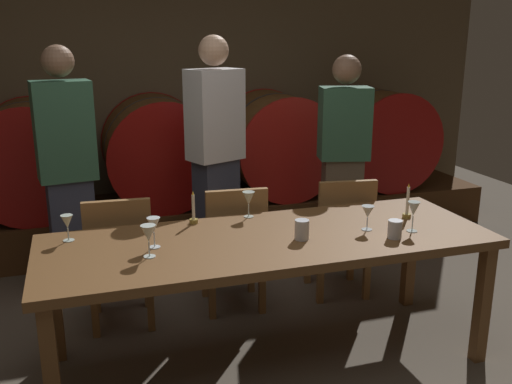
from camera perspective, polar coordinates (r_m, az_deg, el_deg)
back_wall at (r=5.56m, az=-10.48°, el=9.60°), size 6.83×0.24×2.54m
barrel_shelf at (r=5.25m, az=-9.09°, el=-2.87°), size 6.14×0.90×0.36m
wine_barrel_left at (r=5.05m, az=-21.56°, el=3.12°), size 0.95×0.83×0.95m
wine_barrel_center at (r=5.08m, az=-9.71°, el=4.07°), size 0.95×0.83×0.95m
wine_barrel_right at (r=5.34m, az=2.05°, el=4.85°), size 0.95×0.83×0.95m
wine_barrel_far_right at (r=5.78m, az=12.04°, el=5.35°), size 0.95×0.83×0.95m
dining_table at (r=3.15m, az=1.28°, el=-5.71°), size 2.47×0.87×0.76m
chair_left at (r=3.68m, az=-13.51°, el=-6.21°), size 0.43×0.43×0.88m
chair_center at (r=3.81m, az=-2.21°, el=-5.04°), size 0.43×0.43×0.88m
chair_right at (r=4.05m, az=8.52°, el=-3.90°), size 0.45×0.45×0.88m
guest_left at (r=4.13m, az=-18.32°, el=1.90°), size 0.41×0.29×1.76m
guest_center at (r=4.22m, az=-4.06°, el=3.41°), size 0.44×0.37×1.82m
guest_right at (r=4.51m, az=8.70°, el=3.09°), size 0.43×0.33×1.68m
candle_left at (r=3.35m, az=-6.27°, el=-2.25°), size 0.05×0.05×0.20m
candle_right at (r=3.55m, az=14.90°, el=-1.57°), size 0.05×0.05×0.22m
wine_glass_far_left at (r=3.20m, az=-18.39°, el=-2.92°), size 0.06×0.06×0.14m
wine_glass_left at (r=2.87m, az=-10.72°, el=-4.19°), size 0.08×0.08×0.17m
wine_glass_center_left at (r=2.99m, az=-10.21°, el=-3.36°), size 0.07×0.07×0.16m
wine_glass_center_right at (r=3.43m, az=-0.75°, el=-0.69°), size 0.07×0.07×0.16m
wine_glass_right at (r=3.27m, az=11.13°, el=-2.03°), size 0.07×0.07×0.14m
wine_glass_far_right at (r=3.29m, az=15.50°, el=-1.71°), size 0.07×0.07×0.17m
cup_left at (r=3.08m, az=4.62°, el=-3.78°), size 0.08×0.08×0.11m
cup_right at (r=3.19m, az=13.73°, el=-3.64°), size 0.08×0.08×0.10m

